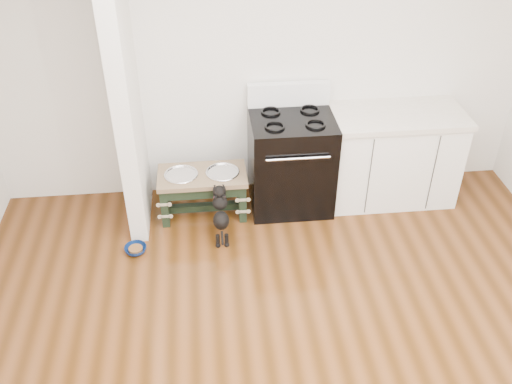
{
  "coord_description": "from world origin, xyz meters",
  "views": [
    {
      "loc": [
        -0.54,
        -2.3,
        3.33
      ],
      "look_at": [
        -0.13,
        1.69,
        0.48
      ],
      "focal_mm": 40.0,
      "sensor_mm": 36.0,
      "label": 1
    }
  ],
  "objects": [
    {
      "name": "oven_range",
      "position": [
        0.25,
        2.16,
        0.48
      ],
      "size": [
        0.76,
        0.69,
        1.14
      ],
      "color": "black",
      "rests_on": "ground"
    },
    {
      "name": "cabinet_run",
      "position": [
        1.23,
        2.18,
        0.45
      ],
      "size": [
        1.24,
        0.64,
        0.91
      ],
      "color": "white",
      "rests_on": "ground"
    },
    {
      "name": "floor_bowl",
      "position": [
        -1.2,
        1.56,
        0.03
      ],
      "size": [
        0.22,
        0.22,
        0.06
      ],
      "rotation": [
        0.0,
        0.0,
        -0.17
      ],
      "color": "#0B2052",
      "rests_on": "ground"
    },
    {
      "name": "dog_feeder",
      "position": [
        -0.59,
        2.06,
        0.32
      ],
      "size": [
        0.81,
        0.43,
        0.46
      ],
      "color": "black",
      "rests_on": "ground"
    },
    {
      "name": "puppy",
      "position": [
        -0.44,
        1.69,
        0.27
      ],
      "size": [
        0.14,
        0.42,
        0.5
      ],
      "color": "black",
      "rests_on": "ground"
    },
    {
      "name": "partition_wall",
      "position": [
        -1.18,
        2.1,
        1.35
      ],
      "size": [
        0.15,
        0.8,
        2.7
      ],
      "primitive_type": "cube",
      "color": "silver",
      "rests_on": "ground"
    },
    {
      "name": "room_shell",
      "position": [
        0.0,
        0.0,
        1.62
      ],
      "size": [
        5.0,
        5.0,
        5.0
      ],
      "color": "silver",
      "rests_on": "ground"
    }
  ]
}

